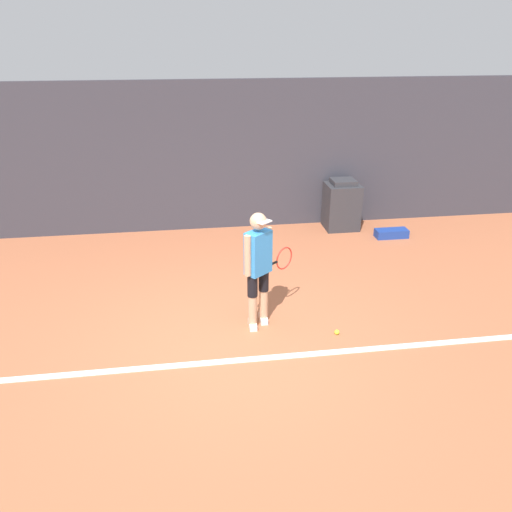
{
  "coord_description": "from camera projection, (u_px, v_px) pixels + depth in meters",
  "views": [
    {
      "loc": [
        -0.52,
        -5.47,
        3.72
      ],
      "look_at": [
        0.35,
        0.62,
        0.95
      ],
      "focal_mm": 35.0,
      "sensor_mm": 36.0,
      "label": 1
    }
  ],
  "objects": [
    {
      "name": "court_baseline",
      "position": [
        240.0,
        360.0,
        6.18
      ],
      "size": [
        21.6,
        0.1,
        0.01
      ],
      "color": "white",
      "rests_on": "ground_plane"
    },
    {
      "name": "tennis_ball",
      "position": [
        337.0,
        332.0,
        6.71
      ],
      "size": [
        0.07,
        0.07,
        0.07
      ],
      "color": "#D1E533",
      "rests_on": "ground_plane"
    },
    {
      "name": "back_wall",
      "position": [
        212.0,
        157.0,
        9.83
      ],
      "size": [
        24.0,
        0.1,
        2.93
      ],
      "color": "#383842",
      "rests_on": "ground_plane"
    },
    {
      "name": "tennis_player",
      "position": [
        259.0,
        265.0,
        6.6
      ],
      "size": [
        0.75,
        0.63,
        1.64
      ],
      "rotation": [
        0.0,
        0.0,
        0.67
      ],
      "color": "tan",
      "rests_on": "ground_plane"
    },
    {
      "name": "covered_chair",
      "position": [
        342.0,
        205.0,
        10.2
      ],
      "size": [
        0.67,
        0.61,
        1.03
      ],
      "color": "#333338",
      "rests_on": "ground_plane"
    },
    {
      "name": "ground_plane",
      "position": [
        236.0,
        343.0,
        6.54
      ],
      "size": [
        24.0,
        24.0,
        0.0
      ],
      "primitive_type": "plane",
      "color": "#B76642"
    },
    {
      "name": "equipment_bag",
      "position": [
        391.0,
        233.0,
        9.88
      ],
      "size": [
        0.64,
        0.26,
        0.17
      ],
      "color": "#1E3D99",
      "rests_on": "ground_plane"
    }
  ]
}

